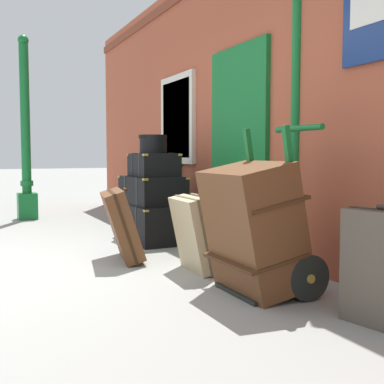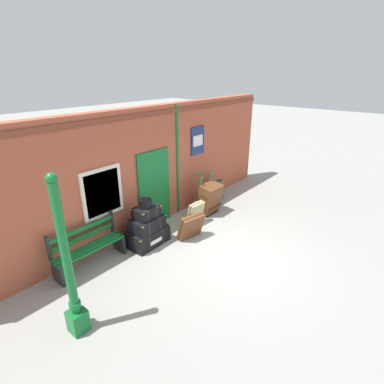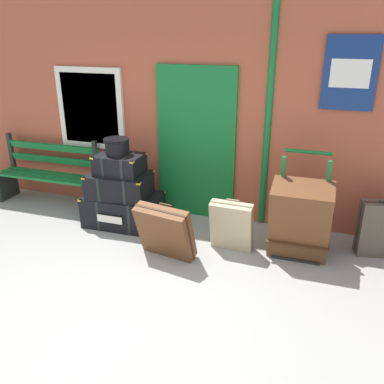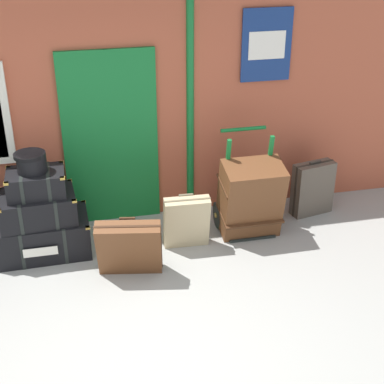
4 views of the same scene
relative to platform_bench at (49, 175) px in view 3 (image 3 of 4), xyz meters
name	(u,v)px [view 3 (image 3 of 4)]	position (x,y,z in m)	size (l,w,h in m)	color
ground_plane	(111,317)	(2.20, -2.16, -0.44)	(60.00, 60.00, 0.00)	gray
brick_facade	(194,102)	(2.19, 0.44, 1.15)	(10.40, 0.35, 3.20)	#AD5138
platform_bench	(49,175)	(0.00, 0.00, 0.00)	(1.60, 0.43, 1.01)	#146B2D
steamer_trunk_base	(124,209)	(1.42, -0.32, -0.23)	(1.02, 0.69, 0.43)	black
steamer_trunk_middle	(120,185)	(1.40, -0.35, 0.14)	(0.84, 0.60, 0.33)	black
steamer_trunk_top	(120,164)	(1.41, -0.34, 0.43)	(0.61, 0.45, 0.27)	black
round_hatbox	(117,146)	(1.39, -0.34, 0.68)	(0.33, 0.33, 0.21)	black
porters_trolley	(299,229)	(3.77, -0.30, -0.17)	(0.71, 0.56, 1.21)	black
large_brown_trunk	(300,220)	(3.77, -0.47, 0.03)	(0.70, 0.60, 0.95)	brown
suitcase_caramel	(232,226)	(2.99, -0.58, -0.12)	(0.52, 0.30, 0.66)	tan
suitcase_oxblood	(381,229)	(4.69, -0.14, -0.11)	(0.55, 0.30, 0.71)	#51473D
suitcase_charcoal	(165,232)	(2.30, -0.99, -0.11)	(0.72, 0.48, 0.68)	brown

